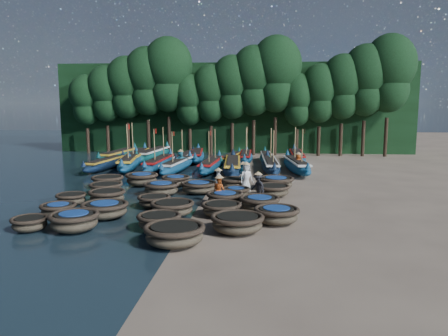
# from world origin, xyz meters

# --- Properties ---
(ground) EXTENTS (120.00, 120.00, 0.00)m
(ground) POSITION_xyz_m (0.00, 0.00, 0.00)
(ground) COLOR gray
(ground) RESTS_ON ground
(foliage_wall) EXTENTS (40.00, 3.00, 10.00)m
(foliage_wall) POSITION_xyz_m (0.00, 23.50, 5.00)
(foliage_wall) COLOR black
(foliage_wall) RESTS_ON ground
(coracle_0) EXTENTS (1.61, 1.61, 0.64)m
(coracle_0) POSITION_xyz_m (-6.67, -9.23, 0.36)
(coracle_0) COLOR brown
(coracle_0) RESTS_ON ground
(coracle_1) EXTENTS (2.19, 2.19, 0.84)m
(coracle_1) POSITION_xyz_m (-4.70, -9.11, 0.49)
(coracle_1) COLOR brown
(coracle_1) RESTS_ON ground
(coracle_2) EXTENTS (2.36, 2.36, 0.74)m
(coracle_2) POSITION_xyz_m (-1.05, -8.59, 0.42)
(coracle_2) COLOR brown
(coracle_2) RESTS_ON ground
(coracle_3) EXTENTS (2.97, 2.97, 0.85)m
(coracle_3) POSITION_xyz_m (0.05, -10.61, 0.48)
(coracle_3) COLOR brown
(coracle_3) RESTS_ON ground
(coracle_4) EXTENTS (2.35, 2.35, 0.80)m
(coracle_4) POSITION_xyz_m (2.40, -8.66, 0.45)
(coracle_4) COLOR brown
(coracle_4) RESTS_ON ground
(coracle_5) EXTENTS (2.07, 2.07, 0.67)m
(coracle_5) POSITION_xyz_m (-6.52, -6.84, 0.39)
(coracle_5) COLOR brown
(coracle_5) RESTS_ON ground
(coracle_6) EXTENTS (2.74, 2.74, 0.78)m
(coracle_6) POSITION_xyz_m (-4.16, -6.84, 0.45)
(coracle_6) COLOR brown
(coracle_6) RESTS_ON ground
(coracle_7) EXTENTS (2.56, 2.56, 0.74)m
(coracle_7) POSITION_xyz_m (-0.99, -6.12, 0.42)
(coracle_7) COLOR brown
(coracle_7) RESTS_ON ground
(coracle_8) EXTENTS (2.45, 2.45, 0.68)m
(coracle_8) POSITION_xyz_m (1.45, -5.95, 0.39)
(coracle_8) COLOR brown
(coracle_8) RESTS_ON ground
(coracle_9) EXTENTS (2.14, 2.14, 0.77)m
(coracle_9) POSITION_xyz_m (4.12, -7.08, 0.45)
(coracle_9) COLOR brown
(coracle_9) RESTS_ON ground
(coracle_10) EXTENTS (1.68, 1.68, 0.65)m
(coracle_10) POSITION_xyz_m (-7.01, -4.30, 0.37)
(coracle_10) COLOR brown
(coracle_10) RESTS_ON ground
(coracle_11) EXTENTS (2.06, 2.06, 0.79)m
(coracle_11) POSITION_xyz_m (-5.12, -3.90, 0.45)
(coracle_11) COLOR brown
(coracle_11) RESTS_ON ground
(coracle_12) EXTENTS (1.78, 1.78, 0.67)m
(coracle_12) POSITION_xyz_m (-2.31, -4.53, 0.38)
(coracle_12) COLOR brown
(coracle_12) RESTS_ON ground
(coracle_13) EXTENTS (2.44, 2.44, 0.75)m
(coracle_13) POSITION_xyz_m (1.43, -3.73, 0.44)
(coracle_13) COLOR brown
(coracle_13) RESTS_ON ground
(coracle_14) EXTENTS (2.31, 2.31, 0.78)m
(coracle_14) POSITION_xyz_m (3.32, -4.80, 0.45)
(coracle_14) COLOR brown
(coracle_14) RESTS_ON ground
(coracle_15) EXTENTS (2.21, 2.21, 0.71)m
(coracle_15) POSITION_xyz_m (-6.10, -1.42, 0.41)
(coracle_15) COLOR brown
(coracle_15) RESTS_ON ground
(coracle_16) EXTENTS (2.29, 2.29, 0.80)m
(coracle_16) POSITION_xyz_m (-2.66, -1.41, 0.47)
(coracle_16) COLOR brown
(coracle_16) RESTS_ON ground
(coracle_17) EXTENTS (2.23, 2.23, 0.73)m
(coracle_17) POSITION_xyz_m (-0.49, -0.57, 0.42)
(coracle_17) COLOR brown
(coracle_17) RESTS_ON ground
(coracle_18) EXTENTS (1.72, 1.72, 0.66)m
(coracle_18) POSITION_xyz_m (1.91, -1.79, 0.38)
(coracle_18) COLOR brown
(coracle_18) RESTS_ON ground
(coracle_19) EXTENTS (2.48, 2.48, 0.72)m
(coracle_19) POSITION_xyz_m (4.05, -1.13, 0.41)
(coracle_19) COLOR brown
(coracle_19) RESTS_ON ground
(coracle_20) EXTENTS (2.42, 2.42, 0.79)m
(coracle_20) POSITION_xyz_m (-6.75, 0.65, 0.45)
(coracle_20) COLOR brown
(coracle_20) RESTS_ON ground
(coracle_21) EXTENTS (2.22, 2.22, 0.85)m
(coracle_21) POSITION_xyz_m (-4.70, 1.57, 0.49)
(coracle_21) COLOR brown
(coracle_21) RESTS_ON ground
(coracle_22) EXTENTS (1.94, 1.94, 0.69)m
(coracle_22) POSITION_xyz_m (-2.39, 1.65, 0.40)
(coracle_22) COLOR brown
(coracle_22) RESTS_ON ground
(coracle_23) EXTENTS (2.24, 2.24, 0.71)m
(coracle_23) POSITION_xyz_m (1.59, 1.10, 0.41)
(coracle_23) COLOR brown
(coracle_23) RESTS_ON ground
(coracle_24) EXTENTS (2.69, 2.69, 0.81)m
(coracle_24) POSITION_xyz_m (4.31, 1.16, 0.47)
(coracle_24) COLOR brown
(coracle_24) RESTS_ON ground
(long_boat_1) EXTENTS (2.07, 7.55, 1.34)m
(long_boat_1) POSITION_xyz_m (-9.75, 8.36, 0.51)
(long_boat_1) COLOR #10223B
(long_boat_1) RESTS_ON ground
(long_boat_2) EXTENTS (3.01, 9.04, 3.89)m
(long_boat_2) POSITION_xyz_m (-7.78, 8.80, 0.62)
(long_boat_2) COLOR navy
(long_boat_2) RESTS_ON ground
(long_boat_3) EXTENTS (1.75, 8.32, 3.54)m
(long_boat_3) POSITION_xyz_m (-5.23, 8.62, 0.56)
(long_boat_3) COLOR navy
(long_boat_3) RESTS_ON ground
(long_boat_4) EXTENTS (2.26, 7.94, 3.39)m
(long_boat_4) POSITION_xyz_m (-3.50, 7.76, 0.54)
(long_boat_4) COLOR navy
(long_boat_4) RESTS_ON ground
(long_boat_5) EXTENTS (1.94, 8.07, 3.44)m
(long_boat_5) POSITION_xyz_m (-0.74, 8.07, 0.55)
(long_boat_5) COLOR navy
(long_boat_5) RESTS_ON ground
(long_boat_6) EXTENTS (2.12, 9.14, 1.61)m
(long_boat_6) POSITION_xyz_m (1.08, 7.13, 0.61)
(long_boat_6) COLOR #10223B
(long_boat_6) RESTS_ON ground
(long_boat_7) EXTENTS (1.88, 8.21, 3.49)m
(long_boat_7) POSITION_xyz_m (4.07, 8.33, 0.55)
(long_boat_7) COLOR #10223B
(long_boat_7) RESTS_ON ground
(long_boat_8) EXTENTS (2.54, 8.42, 3.60)m
(long_boat_8) POSITION_xyz_m (6.15, 8.47, 0.57)
(long_boat_8) COLOR navy
(long_boat_8) RESTS_ON ground
(long_boat_9) EXTENTS (2.33, 8.49, 1.50)m
(long_boat_9) POSITION_xyz_m (-10.38, 13.63, 0.57)
(long_boat_9) COLOR #0E5250
(long_boat_9) RESTS_ON ground
(long_boat_10) EXTENTS (2.63, 8.98, 1.59)m
(long_boat_10) POSITION_xyz_m (-8.20, 12.71, 0.61)
(long_boat_10) COLOR navy
(long_boat_10) RESTS_ON ground
(long_boat_11) EXTENTS (2.41, 9.05, 1.60)m
(long_boat_11) POSITION_xyz_m (-7.21, 14.60, 0.61)
(long_boat_11) COLOR #0E5250
(long_boat_11) RESTS_ON ground
(long_boat_12) EXTENTS (1.65, 7.58, 1.34)m
(long_boat_12) POSITION_xyz_m (-3.75, 12.91, 0.51)
(long_boat_12) COLOR #10223B
(long_boat_12) RESTS_ON ground
(long_boat_13) EXTENTS (2.29, 8.04, 1.42)m
(long_boat_13) POSITION_xyz_m (-2.94, 14.59, 0.54)
(long_boat_13) COLOR navy
(long_boat_13) RESTS_ON ground
(long_boat_14) EXTENTS (2.44, 7.27, 1.30)m
(long_boat_14) POSITION_xyz_m (0.50, 12.75, 0.49)
(long_boat_14) COLOR #0E5250
(long_boat_14) RESTS_ON ground
(long_boat_15) EXTENTS (1.46, 7.80, 3.31)m
(long_boat_15) POSITION_xyz_m (1.81, 13.98, 0.53)
(long_boat_15) COLOR navy
(long_boat_15) RESTS_ON ground
(long_boat_16) EXTENTS (1.64, 7.27, 1.28)m
(long_boat_16) POSITION_xyz_m (3.80, 13.62, 0.49)
(long_boat_16) COLOR #0E5250
(long_boat_16) RESTS_ON ground
(long_boat_17) EXTENTS (1.53, 8.56, 1.51)m
(long_boat_17) POSITION_xyz_m (6.60, 13.92, 0.57)
(long_boat_17) COLOR navy
(long_boat_17) RESTS_ON ground
(fisherman_0) EXTENTS (1.05, 0.98, 2.01)m
(fisherman_0) POSITION_xyz_m (2.41, 0.35, 0.95)
(fisherman_0) COLOR silver
(fisherman_0) RESTS_ON ground
(fisherman_1) EXTENTS (0.74, 0.63, 1.92)m
(fisherman_1) POSITION_xyz_m (2.18, 0.98, 0.96)
(fisherman_1) COLOR #1A5C70
(fisherman_1) RESTS_ON ground
(fisherman_2) EXTENTS (0.93, 0.93, 1.72)m
(fisherman_2) POSITION_xyz_m (1.04, -3.09, 0.82)
(fisherman_2) COLOR #C14F19
(fisherman_2) RESTS_ON ground
(fisherman_3) EXTENTS (1.12, 1.16, 1.79)m
(fisherman_3) POSITION_xyz_m (3.20, -2.21, 0.84)
(fisherman_3) COLOR black
(fisherman_3) RESTS_ON ground
(fisherman_4) EXTENTS (0.52, 0.95, 1.74)m
(fisherman_4) POSITION_xyz_m (0.74, -0.60, 0.85)
(fisherman_4) COLOR silver
(fisherman_4) RESTS_ON ground
(fisherman_5) EXTENTS (1.35, 1.52, 1.87)m
(fisherman_5) POSITION_xyz_m (-3.37, 8.61, 0.87)
(fisherman_5) COLOR #1A5C70
(fisherman_5) RESTS_ON ground
(fisherman_6) EXTENTS (0.84, 0.93, 1.79)m
(fisherman_6) POSITION_xyz_m (6.29, 8.17, 0.86)
(fisherman_6) COLOR #C14F19
(fisherman_6) RESTS_ON ground
(tree_0) EXTENTS (3.68, 3.68, 8.68)m
(tree_0) POSITION_xyz_m (-16.00, 20.00, 5.97)
(tree_0) COLOR black
(tree_0) RESTS_ON ground
(tree_1) EXTENTS (4.09, 4.09, 9.65)m
(tree_1) POSITION_xyz_m (-13.70, 20.00, 6.65)
(tree_1) COLOR black
(tree_1) RESTS_ON ground
(tree_2) EXTENTS (4.51, 4.51, 10.63)m
(tree_2) POSITION_xyz_m (-11.40, 20.00, 7.32)
(tree_2) COLOR black
(tree_2) RESTS_ON ground
(tree_3) EXTENTS (4.92, 4.92, 11.60)m
(tree_3) POSITION_xyz_m (-9.10, 20.00, 8.00)
(tree_3) COLOR black
(tree_3) RESTS_ON ground
(tree_4) EXTENTS (5.34, 5.34, 12.58)m
(tree_4) POSITION_xyz_m (-6.80, 20.00, 8.67)
(tree_4) COLOR black
(tree_4) RESTS_ON ground
(tree_5) EXTENTS (3.68, 3.68, 8.68)m
(tree_5) POSITION_xyz_m (-4.50, 20.00, 5.97)
(tree_5) COLOR black
(tree_5) RESTS_ON ground
(tree_6) EXTENTS (4.09, 4.09, 9.65)m
(tree_6) POSITION_xyz_m (-2.20, 20.00, 6.65)
(tree_6) COLOR black
(tree_6) RESTS_ON ground
(tree_7) EXTENTS (4.51, 4.51, 10.63)m
(tree_7) POSITION_xyz_m (0.10, 20.00, 7.32)
(tree_7) COLOR black
(tree_7) RESTS_ON ground
(tree_8) EXTENTS (4.92, 4.92, 11.60)m
(tree_8) POSITION_xyz_m (2.40, 20.00, 8.00)
(tree_8) COLOR black
(tree_8) RESTS_ON ground
(tree_9) EXTENTS (5.34, 5.34, 12.58)m
(tree_9) POSITION_xyz_m (4.70, 20.00, 8.67)
(tree_9) COLOR black
(tree_9) RESTS_ON ground
(tree_10) EXTENTS (3.68, 3.68, 8.68)m
(tree_10) POSITION_xyz_m (7.00, 20.00, 5.97)
(tree_10) COLOR black
(tree_10) RESTS_ON ground
(tree_11) EXTENTS (4.09, 4.09, 9.65)m
(tree_11) POSITION_xyz_m (9.30, 20.00, 6.65)
(tree_11) COLOR black
(tree_11) RESTS_ON ground
(tree_12) EXTENTS (4.51, 4.51, 10.63)m
(tree_12) POSITION_xyz_m (11.60, 20.00, 7.32)
(tree_12) COLOR black
(tree_12) RESTS_ON ground
(tree_13) EXTENTS (4.92, 4.92, 11.60)m
(tree_13) POSITION_xyz_m (13.90, 20.00, 8.00)
(tree_13) COLOR black
(tree_13) RESTS_ON ground
(tree_14) EXTENTS (5.34, 5.34, 12.58)m
(tree_14) POSITION_xyz_m (16.20, 20.00, 8.67)
(tree_14) COLOR black
(tree_14) RESTS_ON ground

